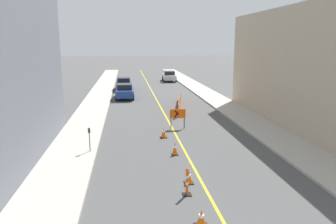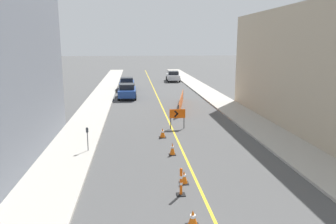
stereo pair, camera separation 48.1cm
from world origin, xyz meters
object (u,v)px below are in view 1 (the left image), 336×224
Objects in this scene: parked_car_curb_near at (125,91)px; parked_car_curb_far at (169,76)px; parking_meter_near_curb at (89,135)px; traffic_cone_fourth at (164,133)px; delineator_post_front at (187,183)px; arrow_barricade_primary at (178,115)px; traffic_cone_third at (175,149)px; traffic_cone_nearest at (201,218)px; traffic_cone_second at (189,177)px; parked_car_curb_mid at (124,84)px.

parked_car_curb_far is at bearing 66.70° from parked_car_curb_near.
traffic_cone_fourth is at bearing 30.48° from parking_meter_near_curb.
parked_car_curb_far is (4.36, 38.61, 0.32)m from delineator_post_front.
parking_meter_near_curb is (-1.82, -17.74, 0.25)m from parked_car_curb_near.
delineator_post_front is at bearing -52.14° from parking_meter_near_curb.
arrow_barricade_primary is 0.32× the size of parked_car_curb_near.
parking_meter_near_curb is at bearing 127.86° from delineator_post_front.
traffic_cone_nearest is at bearing -91.43° from traffic_cone_third.
traffic_cone_nearest is 10.30m from traffic_cone_fourth.
traffic_cone_third reaches higher than traffic_cone_second.
arrow_barricade_primary is (1.21, 2.10, 0.69)m from traffic_cone_fourth.
traffic_cone_nearest is at bearing -94.64° from arrow_barricade_primary.
traffic_cone_third is 4.62m from parking_meter_near_curb.
parked_car_curb_far reaches higher than traffic_cone_fourth.
traffic_cone_second is (0.23, 3.34, -0.01)m from traffic_cone_nearest.
parked_car_curb_mid is 3.33× the size of parking_meter_near_curb.
traffic_cone_second is at bearing -84.70° from parked_car_curb_mid.
traffic_cone_second is 0.85× the size of traffic_cone_third.
parked_car_curb_mid is at bearing 95.70° from traffic_cone_second.
traffic_cone_second is 1.10m from delineator_post_front.
parked_car_curb_near is (-2.45, 23.24, 0.32)m from delineator_post_front.
delineator_post_front is (-0.05, 2.29, 0.18)m from traffic_cone_nearest.
arrow_barricade_primary is at bearing 40.05° from parking_meter_near_curb.
delineator_post_front is 0.81× the size of arrow_barricade_primary.
traffic_cone_nearest is 0.14× the size of parked_car_curb_mid.
delineator_post_front is 0.26× the size of parked_car_curb_far.
parked_car_curb_far is 3.36× the size of parking_meter_near_curb.
parking_meter_near_curb is at bearing -102.55° from parked_car_curb_far.
traffic_cone_second is 0.13× the size of parked_car_curb_far.
parked_car_curb_near reaches higher than traffic_cone_nearest.
traffic_cone_nearest is at bearing -83.85° from parked_car_curb_near.
traffic_cone_second is at bearing 75.17° from delineator_post_front.
parked_car_curb_far is (6.94, 8.88, 0.00)m from parked_car_curb_mid.
traffic_cone_fourth is 0.47× the size of parking_meter_near_curb.
parked_car_curb_near is at bearing 97.00° from traffic_cone_second.
parked_car_curb_near is at bearing 99.11° from traffic_cone_fourth.
parked_car_curb_near is 6.50m from parked_car_curb_mid.
traffic_cone_nearest reaches higher than traffic_cone_second.
parking_meter_near_curb reaches higher than traffic_cone_second.
traffic_cone_third is at bearing -9.94° from parking_meter_near_curb.
parked_car_curb_near is at bearing 98.20° from traffic_cone_third.
traffic_cone_nearest is 2.30m from delineator_post_front.
traffic_cone_second is at bearing -44.32° from parking_meter_near_curb.
parking_meter_near_curb is (-1.68, -24.24, 0.25)m from parked_car_curb_mid.
parked_car_curb_far is at bearing 83.56° from delineator_post_front.
parked_car_curb_near reaches higher than traffic_cone_fourth.
traffic_cone_second is 3.66m from traffic_cone_third.
parked_car_curb_mid is (-2.64, 32.02, 0.51)m from traffic_cone_nearest.
arrow_barricade_primary is at bearing 83.17° from delineator_post_front.
parking_meter_near_curb is (-4.49, 0.79, 0.72)m from traffic_cone_third.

